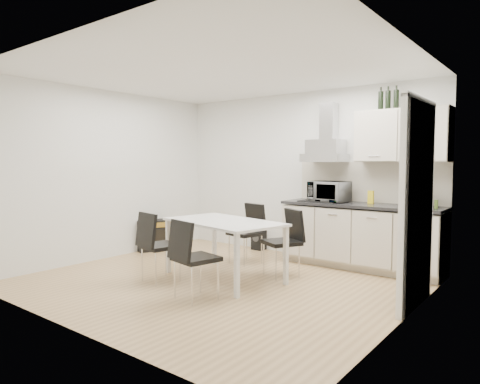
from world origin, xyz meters
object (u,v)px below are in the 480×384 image
at_px(kitchenette, 365,210).
at_px(dining_table, 224,226).
at_px(chair_far_right, 281,243).
at_px(chair_near_left, 161,247).
at_px(chair_far_left, 245,234).
at_px(guitar_amp, 156,235).
at_px(floor_speaker, 259,240).
at_px(chair_near_right, 196,259).

bearing_deg(kitchenette, dining_table, -127.60).
bearing_deg(chair_far_right, chair_near_left, 75.11).
relative_size(dining_table, chair_far_left, 1.92).
height_order(chair_far_right, guitar_amp, chair_far_right).
bearing_deg(floor_speaker, dining_table, -67.19).
height_order(chair_near_left, guitar_amp, chair_near_left).
bearing_deg(kitchenette, floor_speaker, 175.09).
height_order(chair_near_left, chair_near_right, same).
bearing_deg(chair_near_left, chair_far_left, 90.95).
bearing_deg(kitchenette, chair_far_left, -152.57).
xyz_separation_m(dining_table, guitar_amp, (-2.06, 0.65, -0.42)).
distance_m(kitchenette, chair_far_left, 1.73).
bearing_deg(dining_table, guitar_amp, 174.12).
height_order(kitchenette, chair_far_right, kitchenette).
bearing_deg(chair_far_left, kitchenette, -140.49).
height_order(chair_far_left, chair_near_left, same).
relative_size(chair_far_right, chair_near_right, 1.00).
bearing_deg(chair_near_left, dining_table, 59.59).
bearing_deg(chair_near_left, chair_far_right, 58.18).
bearing_deg(chair_far_right, floor_speaker, -16.64).
relative_size(chair_near_right, guitar_amp, 1.30).
relative_size(dining_table, chair_near_left, 1.92).
distance_m(kitchenette, floor_speaker, 2.04).
distance_m(kitchenette, guitar_amp, 3.47).
height_order(dining_table, floor_speaker, dining_table).
distance_m(dining_table, chair_far_left, 0.89).
bearing_deg(dining_table, chair_far_left, 120.05).
xyz_separation_m(kitchenette, floor_speaker, (-1.92, 0.17, -0.66)).
distance_m(chair_near_left, floor_speaker, 2.38).
bearing_deg(guitar_amp, dining_table, 4.04).
height_order(chair_far_left, floor_speaker, chair_far_left).
bearing_deg(floor_speaker, chair_far_left, -64.55).
height_order(kitchenette, chair_far_left, kitchenette).
height_order(chair_near_right, floor_speaker, chair_near_right).
xyz_separation_m(chair_far_left, chair_near_right, (0.57, -1.64, 0.00)).
relative_size(chair_far_right, guitar_amp, 1.30).
distance_m(dining_table, chair_far_right, 0.79).
bearing_deg(chair_far_right, chair_far_left, 8.97).
bearing_deg(kitchenette, chair_near_right, -111.05).
bearing_deg(chair_far_right, chair_near_right, 108.64).
bearing_deg(kitchenette, chair_far_right, -123.34).
distance_m(chair_far_left, chair_near_left, 1.44).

